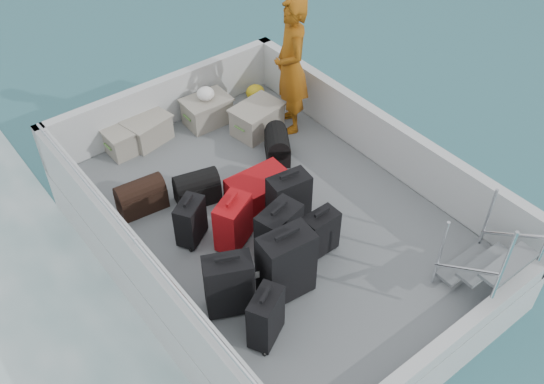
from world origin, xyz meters
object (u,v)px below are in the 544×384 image
at_px(suitcase_0, 266,318).
at_px(crate_1, 148,131).
at_px(suitcase_2, 191,222).
at_px(suitcase_7, 289,200).
at_px(suitcase_1, 229,286).
at_px(suitcase_4, 279,236).
at_px(suitcase_3, 286,266).
at_px(suitcase_6, 320,233).
at_px(crate_3, 257,120).
at_px(crate_2, 207,112).
at_px(suitcase_8, 260,188).
at_px(crate_0, 128,140).
at_px(passenger, 291,67).
at_px(suitcase_5, 233,223).

height_order(suitcase_0, crate_1, suitcase_0).
height_order(suitcase_2, suitcase_7, suitcase_7).
bearing_deg(suitcase_7, suitcase_1, -146.12).
bearing_deg(suitcase_4, suitcase_3, -133.05).
relative_size(suitcase_6, crate_3, 0.85).
height_order(suitcase_7, crate_2, suitcase_7).
relative_size(suitcase_3, suitcase_8, 1.11).
bearing_deg(suitcase_3, crate_0, 98.46).
relative_size(crate_0, passenger, 0.29).
bearing_deg(suitcase_7, crate_3, 72.64).
bearing_deg(suitcase_1, suitcase_0, -56.99).
distance_m(crate_2, crate_3, 0.73).
bearing_deg(suitcase_6, suitcase_5, 134.28).
height_order(suitcase_0, suitcase_1, suitcase_1).
xyz_separation_m(suitcase_3, suitcase_5, (-0.02, 0.90, -0.10)).
bearing_deg(suitcase_5, crate_1, 58.16).
height_order(suitcase_2, suitcase_6, suitcase_2).
bearing_deg(crate_1, suitcase_8, -74.38).
bearing_deg(crate_1, suitcase_2, -105.32).
height_order(suitcase_2, suitcase_4, suitcase_4).
height_order(suitcase_4, suitcase_5, suitcase_4).
distance_m(suitcase_3, crate_2, 3.18).
bearing_deg(suitcase_1, crate_2, 85.57).
height_order(crate_2, crate_3, crate_3).
bearing_deg(crate_0, suitcase_8, -65.82).
distance_m(suitcase_0, crate_2, 3.66).
bearing_deg(suitcase_6, suitcase_7, 86.25).
relative_size(suitcase_4, crate_2, 1.19).
distance_m(crate_1, crate_2, 0.87).
bearing_deg(crate_3, suitcase_7, -115.17).
bearing_deg(crate_0, suitcase_3, -87.32).
xyz_separation_m(crate_1, crate_3, (1.28, -0.73, 0.02)).
bearing_deg(suitcase_0, crate_3, 26.44).
relative_size(suitcase_0, crate_2, 1.03).
height_order(suitcase_1, crate_0, suitcase_1).
bearing_deg(crate_3, suitcase_2, -147.05).
bearing_deg(passenger, suitcase_7, -15.39).
bearing_deg(suitcase_7, suitcase_3, -122.84).
xyz_separation_m(suitcase_0, crate_0, (0.36, 3.46, -0.15)).
height_order(suitcase_5, suitcase_7, suitcase_7).
bearing_deg(crate_0, crate_3, -24.60).
distance_m(suitcase_6, passenger, 2.46).
bearing_deg(crate_2, crate_3, -54.63).
bearing_deg(suitcase_3, crate_1, 92.84).
relative_size(suitcase_5, passenger, 0.33).
bearing_deg(crate_1, crate_2, -8.78).
relative_size(suitcase_0, suitcase_3, 0.76).
relative_size(suitcase_4, crate_3, 1.13).
relative_size(suitcase_1, crate_2, 1.18).
distance_m(suitcase_0, suitcase_2, 1.57).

